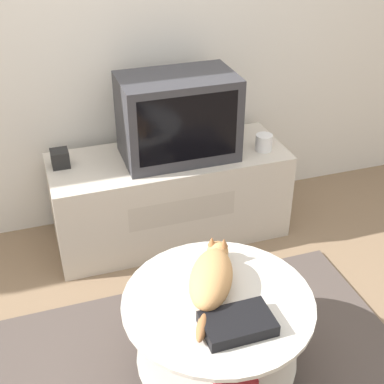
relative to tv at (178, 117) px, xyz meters
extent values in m
plane|color=#7F664C|center=(-0.19, -1.08, -0.74)|extent=(12.00, 12.00, 0.00)
cube|color=#4C423D|center=(-0.19, -1.08, -0.73)|extent=(1.76, 1.27, 0.02)
cube|color=beige|center=(-0.05, 0.01, -0.48)|extent=(1.31, 0.50, 0.52)
cube|color=#B7AD9E|center=(-0.05, -0.24, -0.43)|extent=(0.59, 0.01, 0.14)
cube|color=#333338|center=(0.00, 0.00, 0.00)|extent=(0.60, 0.37, 0.45)
cube|color=black|center=(0.00, -0.18, 0.01)|extent=(0.52, 0.01, 0.35)
cube|color=black|center=(-0.63, 0.08, -0.18)|extent=(0.09, 0.09, 0.09)
cylinder|color=white|center=(0.47, -0.09, -0.18)|extent=(0.09, 0.09, 0.09)
cylinder|color=#B2B2B7|center=(-0.16, -1.05, -0.71)|extent=(0.32, 0.32, 0.01)
cylinder|color=#B7B7BC|center=(-0.16, -1.05, -0.52)|extent=(0.04, 0.04, 0.39)
cylinder|color=beige|center=(-0.16, -1.05, -0.62)|extent=(0.67, 0.67, 0.01)
cylinder|color=beige|center=(-0.16, -1.05, -0.32)|extent=(0.76, 0.76, 0.02)
cube|color=maroon|center=(-0.15, -1.18, -0.60)|extent=(0.17, 0.15, 0.03)
cube|color=tan|center=(-0.17, -0.90, -0.60)|extent=(0.19, 0.14, 0.02)
cube|color=black|center=(-0.15, -1.21, -0.29)|extent=(0.26, 0.17, 0.05)
ellipsoid|color=tan|center=(-0.18, -1.00, -0.24)|extent=(0.31, 0.38, 0.14)
sphere|color=tan|center=(-0.08, -0.82, -0.26)|extent=(0.09, 0.09, 0.09)
cone|color=#996038|center=(-0.10, -0.81, -0.21)|extent=(0.04, 0.04, 0.04)
cone|color=#996038|center=(-0.06, -0.84, -0.21)|extent=(0.04, 0.04, 0.04)
ellipsoid|color=#996038|center=(-0.28, -1.19, -0.28)|extent=(0.11, 0.15, 0.05)
camera|label=1|loc=(-0.75, -2.49, 1.14)|focal=50.00mm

